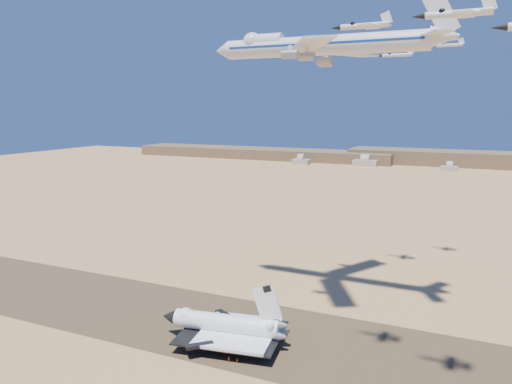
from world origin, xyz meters
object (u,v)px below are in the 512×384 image
at_px(carrier_747, 315,46).
at_px(crew_c, 237,360).
at_px(chase_jet_a, 363,26).
at_px(chase_jet_e, 396,55).
at_px(shuttle, 225,326).
at_px(chase_jet_f, 449,45).
at_px(chase_jet_b, 457,13).
at_px(crew_a, 229,359).
at_px(crew_b, 225,354).

distance_m(carrier_747, crew_c, 106.93).
distance_m(chase_jet_a, chase_jet_e, 92.27).
distance_m(shuttle, chase_jet_f, 151.51).
height_order(shuttle, chase_jet_f, chase_jet_f).
bearing_deg(chase_jet_b, chase_jet_a, 158.06).
height_order(crew_c, chase_jet_e, chase_jet_e).
xyz_separation_m(crew_a, crew_b, (-2.80, 2.51, -0.03)).
relative_size(carrier_747, crew_a, 49.17).
height_order(chase_jet_a, chase_jet_f, chase_jet_f).
xyz_separation_m(carrier_747, chase_jet_a, (27.99, -49.32, -1.98)).
bearing_deg(chase_jet_a, crew_c, -175.21).
bearing_deg(crew_a, crew_c, -91.41).
bearing_deg(chase_jet_a, chase_jet_e, 97.39).
bearing_deg(crew_b, carrier_747, -22.90).
distance_m(crew_a, chase_jet_f, 159.87).
relative_size(chase_jet_a, chase_jet_f, 1.06).
bearing_deg(crew_c, chase_jet_b, -150.69).
distance_m(chase_jet_a, chase_jet_f, 115.32).
bearing_deg(crew_a, carrier_747, -21.51).
relative_size(carrier_747, crew_b, 50.90).
relative_size(chase_jet_a, chase_jet_e, 0.98).
height_order(chase_jet_a, chase_jet_e, chase_jet_e).
bearing_deg(carrier_747, crew_b, -101.93).
height_order(shuttle, chase_jet_a, chase_jet_a).
bearing_deg(chase_jet_a, carrier_747, 122.49).
distance_m(crew_a, chase_jet_e, 135.64).
distance_m(chase_jet_b, chase_jet_f, 124.32).
xyz_separation_m(crew_b, chase_jet_e, (31.55, 91.04, 93.94)).
bearing_deg(carrier_747, chase_jet_a, -59.83).
height_order(shuttle, crew_c, shuttle).
xyz_separation_m(shuttle, crew_a, (6.97, -10.90, -4.59)).
height_order(carrier_747, chase_jet_f, carrier_747).
bearing_deg(carrier_747, chase_jet_f, 59.71).
xyz_separation_m(crew_c, chase_jet_f, (44.50, 115.65, 99.36)).
bearing_deg(chase_jet_b, crew_c, 173.24).
distance_m(crew_b, crew_c, 5.64).
relative_size(crew_c, chase_jet_a, 0.11).
bearing_deg(chase_jet_e, chase_jet_b, -73.73).
xyz_separation_m(crew_c, chase_jet_a, (33.48, 1.09, 92.15)).
bearing_deg(crew_a, chase_jet_e, -29.72).
relative_size(crew_b, chase_jet_b, 0.10).
bearing_deg(chase_jet_b, chase_jet_f, 96.24).
distance_m(shuttle, crew_c, 14.80).
relative_size(carrier_747, chase_jet_a, 5.82).
bearing_deg(crew_c, carrier_747, -58.48).
relative_size(chase_jet_e, chase_jet_f, 1.08).
bearing_deg(chase_jet_f, crew_c, -103.01).
xyz_separation_m(shuttle, crew_b, (4.17, -8.39, -4.62)).
relative_size(shuttle, chase_jet_b, 2.58).
bearing_deg(chase_jet_f, chase_jet_a, -87.46).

